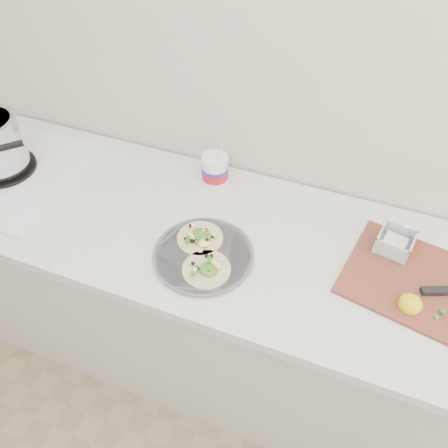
% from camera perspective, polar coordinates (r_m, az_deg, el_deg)
% --- Properties ---
extents(counter, '(2.44, 0.66, 0.90)m').
position_cam_1_polar(counter, '(1.78, 0.46, -10.74)').
color(counter, silver).
rests_on(counter, ground).
extents(taco_plate, '(0.31, 0.31, 0.04)m').
position_cam_1_polar(taco_plate, '(1.34, -2.74, -3.81)').
color(taco_plate, '#56565D').
rests_on(taco_plate, counter).
extents(tub, '(0.10, 0.10, 0.22)m').
position_cam_1_polar(tub, '(1.56, -1.11, 7.32)').
color(tub, white).
rests_on(tub, counter).
extents(cutboard, '(0.52, 0.41, 0.07)m').
position_cam_1_polar(cutboard, '(1.41, 25.10, -6.67)').
color(cutboard, brown).
rests_on(cutboard, counter).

